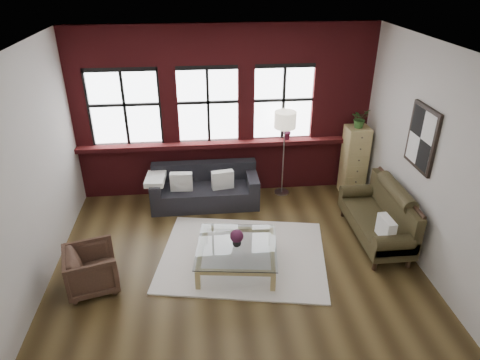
{
  "coord_description": "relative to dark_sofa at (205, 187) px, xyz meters",
  "views": [
    {
      "loc": [
        -0.49,
        -5.16,
        4.17
      ],
      "look_at": [
        0.1,
        0.6,
        1.15
      ],
      "focal_mm": 32.0,
      "sensor_mm": 36.0,
      "label": 1
    }
  ],
  "objects": [
    {
      "name": "floor",
      "position": [
        0.43,
        -1.9,
        -0.36
      ],
      "size": [
        5.5,
        5.5,
        0.0
      ],
      "primitive_type": "plane",
      "color": "#3A2B15",
      "rests_on": "ground"
    },
    {
      "name": "ceiling",
      "position": [
        0.43,
        -1.9,
        2.84
      ],
      "size": [
        5.5,
        5.5,
        0.0
      ],
      "primitive_type": "plane",
      "rotation": [
        3.14,
        0.0,
        0.0
      ],
      "color": "white",
      "rests_on": "ground"
    },
    {
      "name": "wall_back",
      "position": [
        0.43,
        0.6,
        1.24
      ],
      "size": [
        5.5,
        0.0,
        5.5
      ],
      "primitive_type": "plane",
      "rotation": [
        1.57,
        0.0,
        0.0
      ],
      "color": "beige",
      "rests_on": "ground"
    },
    {
      "name": "wall_front",
      "position": [
        0.43,
        -4.4,
        1.24
      ],
      "size": [
        5.5,
        0.0,
        5.5
      ],
      "primitive_type": "plane",
      "rotation": [
        -1.57,
        0.0,
        0.0
      ],
      "color": "beige",
      "rests_on": "ground"
    },
    {
      "name": "wall_left",
      "position": [
        -2.32,
        -1.9,
        1.24
      ],
      "size": [
        0.0,
        5.0,
        5.0
      ],
      "primitive_type": "plane",
      "rotation": [
        1.57,
        0.0,
        1.57
      ],
      "color": "beige",
      "rests_on": "ground"
    },
    {
      "name": "wall_right",
      "position": [
        3.18,
        -1.9,
        1.24
      ],
      "size": [
        0.0,
        5.0,
        5.0
      ],
      "primitive_type": "plane",
      "rotation": [
        1.57,
        0.0,
        -1.57
      ],
      "color": "beige",
      "rests_on": "ground"
    },
    {
      "name": "brick_backwall",
      "position": [
        0.43,
        0.54,
        1.24
      ],
      "size": [
        5.5,
        0.12,
        3.2
      ],
      "primitive_type": null,
      "color": "maroon",
      "rests_on": "floor"
    },
    {
      "name": "sill_ledge",
      "position": [
        0.43,
        0.45,
        0.68
      ],
      "size": [
        5.5,
        0.3,
        0.08
      ],
      "primitive_type": "cube",
      "color": "maroon",
      "rests_on": "brick_backwall"
    },
    {
      "name": "window_left",
      "position": [
        -1.37,
        0.55,
        1.39
      ],
      "size": [
        1.38,
        0.1,
        1.5
      ],
      "primitive_type": null,
      "color": "black",
      "rests_on": "brick_backwall"
    },
    {
      "name": "window_mid",
      "position": [
        0.13,
        0.55,
        1.39
      ],
      "size": [
        1.38,
        0.1,
        1.5
      ],
      "primitive_type": null,
      "color": "black",
      "rests_on": "brick_backwall"
    },
    {
      "name": "window_right",
      "position": [
        1.53,
        0.55,
        1.39
      ],
      "size": [
        1.38,
        0.1,
        1.5
      ],
      "primitive_type": null,
      "color": "black",
      "rests_on": "brick_backwall"
    },
    {
      "name": "wall_poster",
      "position": [
        3.15,
        -1.6,
        1.49
      ],
      "size": [
        0.05,
        0.74,
        0.94
      ],
      "primitive_type": null,
      "color": "black",
      "rests_on": "wall_right"
    },
    {
      "name": "shag_rug",
      "position": [
        0.54,
        -1.68,
        -0.34
      ],
      "size": [
        2.85,
        2.42,
        0.03
      ],
      "primitive_type": "cube",
      "rotation": [
        0.0,
        0.0,
        -0.19
      ],
      "color": "silver",
      "rests_on": "floor"
    },
    {
      "name": "dark_sofa",
      "position": [
        0.0,
        0.0,
        0.0
      ],
      "size": [
        1.98,
        0.8,
        0.72
      ],
      "primitive_type": null,
      "color": "black",
      "rests_on": "floor"
    },
    {
      "name": "pillow_a",
      "position": [
        -0.42,
        -0.1,
        0.19
      ],
      "size": [
        0.41,
        0.16,
        0.34
      ],
      "primitive_type": "cube",
      "rotation": [
        0.0,
        0.0,
        -0.06
      ],
      "color": "white",
      "rests_on": "dark_sofa"
    },
    {
      "name": "pillow_b",
      "position": [
        0.33,
        -0.1,
        0.19
      ],
      "size": [
        0.42,
        0.21,
        0.34
      ],
      "primitive_type": "cube",
      "rotation": [
        0.0,
        0.0,
        0.17
      ],
      "color": "white",
      "rests_on": "dark_sofa"
    },
    {
      "name": "vintage_settee",
      "position": [
        2.73,
        -1.45,
        0.11
      ],
      "size": [
        0.78,
        1.76,
        0.94
      ],
      "primitive_type": null,
      "color": "#322B17",
      "rests_on": "floor"
    },
    {
      "name": "pillow_settee",
      "position": [
        2.65,
        -1.99,
        0.22
      ],
      "size": [
        0.16,
        0.39,
        0.34
      ],
      "primitive_type": "cube",
      "rotation": [
        0.0,
        0.0,
        0.05
      ],
      "color": "white",
      "rests_on": "vintage_settee"
    },
    {
      "name": "armchair",
      "position": [
        -1.64,
        -2.16,
        -0.04
      ],
      "size": [
        0.85,
        0.83,
        0.63
      ],
      "primitive_type": "imported",
      "rotation": [
        0.0,
        0.0,
        1.84
      ],
      "color": "#422C21",
      "rests_on": "floor"
    },
    {
      "name": "coffee_table",
      "position": [
        0.42,
        -1.93,
        -0.17
      ],
      "size": [
        1.32,
        1.32,
        0.39
      ],
      "primitive_type": null,
      "rotation": [
        0.0,
        0.0,
        -0.14
      ],
      "color": "tan",
      "rests_on": "shag_rug"
    },
    {
      "name": "vase",
      "position": [
        0.42,
        -1.93,
        0.09
      ],
      "size": [
        0.18,
        0.18,
        0.14
      ],
      "primitive_type": "imported",
      "rotation": [
        0.0,
        0.0,
        0.42
      ],
      "color": "#B2B2B2",
      "rests_on": "coffee_table"
    },
    {
      "name": "flowers",
      "position": [
        0.42,
        -1.93,
        0.2
      ],
      "size": [
        0.2,
        0.2,
        0.2
      ],
      "primitive_type": "sphere",
      "color": "#531C3A",
      "rests_on": "vase"
    },
    {
      "name": "drawer_chest",
      "position": [
        2.89,
        0.16,
        0.33
      ],
      "size": [
        0.42,
        0.42,
        1.37
      ],
      "primitive_type": "cube",
      "color": "tan",
      "rests_on": "floor"
    },
    {
      "name": "potted_plant_top",
      "position": [
        2.89,
        0.16,
        1.19
      ],
      "size": [
        0.41,
        0.38,
        0.35
      ],
      "primitive_type": "imported",
      "rotation": [
        0.0,
        0.0,
        0.44
      ],
      "color": "#2D5923",
      "rests_on": "drawer_chest"
    },
    {
      "name": "floor_lamp",
      "position": [
        1.52,
        0.26,
        0.56
      ],
      "size": [
        0.4,
        0.4,
        1.83
      ],
      "primitive_type": null,
      "color": "#A5A5A8",
      "rests_on": "floor"
    },
    {
      "name": "sill_plant",
      "position": [
        1.62,
        0.42,
        0.89
      ],
      "size": [
        0.21,
        0.18,
        0.33
      ],
      "primitive_type": "imported",
      "rotation": [
        0.0,
        0.0,
        -0.19
      ],
      "color": "#531C3A",
      "rests_on": "sill_ledge"
    }
  ]
}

